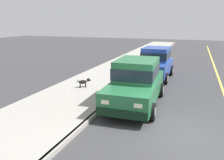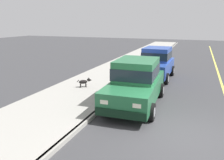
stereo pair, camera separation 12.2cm
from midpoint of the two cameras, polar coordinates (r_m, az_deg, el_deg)
The scene contains 6 objects.
ground_plane at distance 7.53m, azimuth 17.15°, elevation -13.23°, with size 80.00×80.00×0.00m, color #38383A.
curb at distance 8.22m, azimuth -5.94°, elevation -9.67°, with size 0.16×64.00×0.14m, color gray.
sidewalk at distance 9.11m, azimuth -16.27°, elevation -7.73°, with size 3.60×64.00×0.14m, color #99968E.
car_green_sedan at distance 9.52m, azimuth 5.72°, elevation -0.44°, with size 2.16×4.66×1.92m.
car_blue_hatchback at distance 14.28m, azimuth 10.58°, elevation 4.36°, with size 2.02×3.84×1.88m.
dog_black at distance 11.74m, azimuth -7.31°, elevation -0.42°, with size 0.65×0.49×0.49m.
Camera 1 is at (0.11, -6.73, 3.42)m, focal length 36.45 mm.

